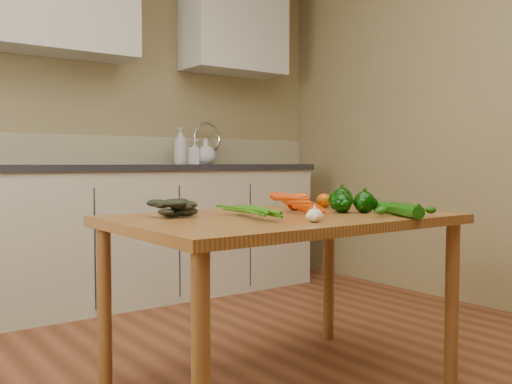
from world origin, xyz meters
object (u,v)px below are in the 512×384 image
object	(u,v)px
garlic_bulb	(315,215)
table	(283,235)
soap_bottle_c	(206,151)
zucchini_a	(397,208)
pepper_b	(342,199)
carrot_bunch	(286,207)
zucchini_b	(406,210)
soap_bottle_b	(195,152)
leafy_greens	(168,205)
soap_bottle_a	(181,146)
tomato_b	(302,201)
pepper_a	(342,203)
pepper_c	(364,202)
tomato_c	(324,200)
tomato_a	(295,203)

from	to	relation	value
garlic_bulb	table	bearing A→B (deg)	73.37
soap_bottle_c	zucchini_a	xyz separation A→B (m)	(-0.36, -2.07, -0.27)
garlic_bulb	pepper_b	size ratio (longest dim) A/B	0.59
carrot_bunch	zucchini_b	distance (m)	0.46
soap_bottle_b	leafy_greens	bearing A→B (deg)	-168.16
table	soap_bottle_a	bearing A→B (deg)	73.12
carrot_bunch	tomato_b	xyz separation A→B (m)	(0.28, 0.22, 0.00)
pepper_a	pepper_c	bearing A→B (deg)	-38.24
pepper_a	tomato_c	bearing A→B (deg)	62.08
leafy_greens	zucchini_b	size ratio (longest dim) A/B	0.90
tomato_a	leafy_greens	bearing A→B (deg)	174.12
table	zucchini_b	world-z (taller)	zucchini_b
garlic_bulb	pepper_c	distance (m)	0.45
pepper_a	zucchini_a	size ratio (longest dim) A/B	0.39
table	tomato_a	size ratio (longest dim) A/B	17.97
tomato_a	zucchini_b	bearing A→B (deg)	-72.72
tomato_c	zucchini_b	size ratio (longest dim) A/B	0.34
soap_bottle_a	soap_bottle_c	size ratio (longest dim) A/B	1.42
soap_bottle_c	tomato_c	size ratio (longest dim) A/B	2.59
garlic_bulb	tomato_a	bearing A→B (deg)	57.82
soap_bottle_c	tomato_b	xyz separation A→B (m)	(-0.48, -1.63, -0.25)
soap_bottle_b	pepper_b	distance (m)	1.83
soap_bottle_b	garlic_bulb	world-z (taller)	soap_bottle_b
tomato_a	tomato_c	bearing A→B (deg)	11.83
pepper_c	soap_bottle_a	bearing A→B (deg)	83.52
leafy_greens	zucchini_b	world-z (taller)	leafy_greens
pepper_a	zucchini_b	size ratio (longest dim) A/B	0.38
garlic_bulb	zucchini_a	world-z (taller)	same
carrot_bunch	soap_bottle_c	bearing A→B (deg)	67.63
soap_bottle_b	leafy_greens	size ratio (longest dim) A/B	0.97
pepper_c	tomato_b	bearing A→B (deg)	101.32
pepper_c	tomato_c	xyz separation A→B (m)	(0.06, 0.30, -0.01)
soap_bottle_b	pepper_a	bearing A→B (deg)	-147.06
table	pepper_a	bearing A→B (deg)	-13.87
pepper_c	zucchini_b	xyz separation A→B (m)	(-0.01, -0.22, -0.02)
soap_bottle_a	soap_bottle_b	bearing A→B (deg)	111.66
pepper_b	tomato_b	bearing A→B (deg)	126.79
leafy_greens	pepper_b	bearing A→B (deg)	-10.27
zucchini_b	tomato_a	bearing A→B (deg)	107.28
pepper_a	zucchini_a	bearing A→B (deg)	-52.33
soap_bottle_b	zucchini_b	world-z (taller)	soap_bottle_b
garlic_bulb	tomato_b	xyz separation A→B (m)	(0.36, 0.48, 0.01)
carrot_bunch	pepper_a	bearing A→B (deg)	-9.13
leafy_greens	tomato_c	distance (m)	0.80
table	pepper_c	distance (m)	0.38
tomato_b	garlic_bulb	bearing A→B (deg)	-126.62
soap_bottle_c	zucchini_b	xyz separation A→B (m)	(-0.43, -2.17, -0.26)
tomato_b	zucchini_b	world-z (taller)	tomato_b
pepper_b	tomato_a	size ratio (longest dim) A/B	1.32
leafy_greens	tomato_b	distance (m)	0.68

